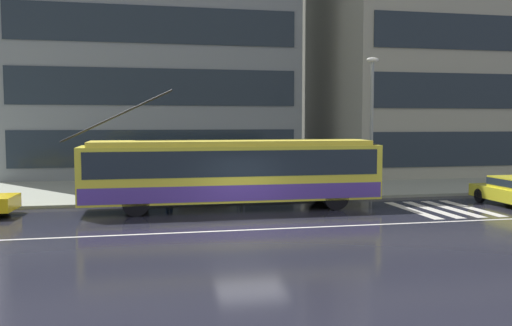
# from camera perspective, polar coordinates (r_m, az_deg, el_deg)

# --- Properties ---
(ground_plane) EXTENTS (160.00, 160.00, 0.00)m
(ground_plane) POSITION_cam_1_polar(r_m,az_deg,el_deg) (19.89, -0.56, -6.26)
(ground_plane) COLOR #20202C
(sidewalk_slab) EXTENTS (80.00, 10.00, 0.14)m
(sidewalk_slab) POSITION_cam_1_polar(r_m,az_deg,el_deg) (29.55, -4.33, -2.63)
(sidewalk_slab) COLOR gray
(sidewalk_slab) RESTS_ON ground_plane
(crosswalk_stripe_edge_near) EXTENTS (0.44, 4.40, 0.01)m
(crosswalk_stripe_edge_near) POSITION_cam_1_polar(r_m,az_deg,el_deg) (23.62, 15.87, -4.72)
(crosswalk_stripe_edge_near) COLOR beige
(crosswalk_stripe_edge_near) RESTS_ON ground_plane
(crosswalk_stripe_inner_a) EXTENTS (0.44, 4.40, 0.01)m
(crosswalk_stripe_inner_a) POSITION_cam_1_polar(r_m,az_deg,el_deg) (24.04, 17.77, -4.60)
(crosswalk_stripe_inner_a) COLOR beige
(crosswalk_stripe_inner_a) RESTS_ON ground_plane
(crosswalk_stripe_center) EXTENTS (0.44, 4.40, 0.01)m
(crosswalk_stripe_center) POSITION_cam_1_polar(r_m,az_deg,el_deg) (24.50, 19.61, -4.48)
(crosswalk_stripe_center) COLOR beige
(crosswalk_stripe_center) RESTS_ON ground_plane
(crosswalk_stripe_inner_b) EXTENTS (0.44, 4.40, 0.01)m
(crosswalk_stripe_inner_b) POSITION_cam_1_polar(r_m,az_deg,el_deg) (24.98, 21.38, -4.37)
(crosswalk_stripe_inner_b) COLOR beige
(crosswalk_stripe_inner_b) RESTS_ON ground_plane
(lane_centre_line) EXTENTS (72.00, 0.14, 0.01)m
(lane_centre_line) POSITION_cam_1_polar(r_m,az_deg,el_deg) (18.73, 0.17, -6.92)
(lane_centre_line) COLOR silver
(lane_centre_line) RESTS_ON ground_plane
(trolleybus) EXTENTS (12.94, 2.62, 4.93)m
(trolleybus) POSITION_cam_1_polar(r_m,az_deg,el_deg) (22.88, -2.44, -0.86)
(trolleybus) COLOR yellow
(trolleybus) RESTS_ON ground_plane
(bus_shelter) EXTENTS (3.85, 1.77, 2.59)m
(bus_shelter) POSITION_cam_1_polar(r_m,az_deg,el_deg) (26.57, -5.43, 0.96)
(bus_shelter) COLOR gray
(bus_shelter) RESTS_ON sidewalk_slab
(pedestrian_at_shelter) EXTENTS (1.37, 1.37, 2.02)m
(pedestrian_at_shelter) POSITION_cam_1_polar(r_m,az_deg,el_deg) (26.13, -11.31, 0.11)
(pedestrian_at_shelter) COLOR black
(pedestrian_at_shelter) RESTS_ON sidewalk_slab
(pedestrian_approaching_curb) EXTENTS (0.97, 0.97, 2.00)m
(pedestrian_approaching_curb) POSITION_cam_1_polar(r_m,az_deg,el_deg) (24.70, -8.88, -0.25)
(pedestrian_approaching_curb) COLOR navy
(pedestrian_approaching_curb) RESTS_ON sidewalk_slab
(street_lamp) EXTENTS (0.60, 0.32, 6.54)m
(street_lamp) POSITION_cam_1_polar(r_m,az_deg,el_deg) (26.86, 11.93, 5.03)
(street_lamp) COLOR gray
(street_lamp) RESTS_ON sidewalk_slab
(office_tower_corner_left) EXTENTS (18.60, 11.88, 22.65)m
(office_tower_corner_left) POSITION_cam_1_polar(r_m,az_deg,el_deg) (40.37, -10.65, 15.26)
(office_tower_corner_left) COLOR gray
(office_tower_corner_left) RESTS_ON ground_plane
(office_tower_corner_right) EXTENTS (22.06, 15.97, 21.80)m
(office_tower_corner_right) POSITION_cam_1_polar(r_m,az_deg,el_deg) (45.52, 20.19, 13.27)
(office_tower_corner_right) COLOR #999988
(office_tower_corner_right) RESTS_ON ground_plane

